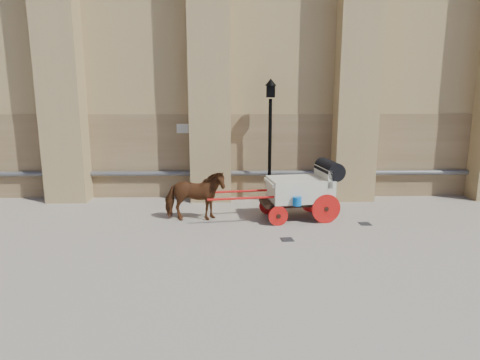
{
  "coord_description": "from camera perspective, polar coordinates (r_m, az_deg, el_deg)",
  "views": [
    {
      "loc": [
        -0.28,
        -11.19,
        3.81
      ],
      "look_at": [
        -0.03,
        1.17,
        1.22
      ],
      "focal_mm": 32.0,
      "sensor_mm": 36.0,
      "label": 1
    }
  ],
  "objects": [
    {
      "name": "horse",
      "position": [
        12.71,
        -6.06,
        -2.14
      ],
      "size": [
        1.82,
        0.9,
        1.51
      ],
      "primitive_type": "imported",
      "rotation": [
        0.0,
        0.0,
        1.62
      ],
      "color": "brown",
      "rests_on": "ground"
    },
    {
      "name": "ground",
      "position": [
        11.83,
        0.27,
        -6.95
      ],
      "size": [
        90.0,
        90.0,
        0.0
      ],
      "primitive_type": "plane",
      "color": "gray",
      "rests_on": "ground"
    },
    {
      "name": "carriage",
      "position": [
        12.98,
        8.54,
        -1.03
      ],
      "size": [
        4.13,
        1.68,
        1.76
      ],
      "rotation": [
        0.0,
        0.0,
        0.16
      ],
      "color": "black",
      "rests_on": "ground"
    },
    {
      "name": "drain_grate_near",
      "position": [
        11.3,
        6.29,
        -7.89
      ],
      "size": [
        0.36,
        0.36,
        0.01
      ],
      "primitive_type": "cube",
      "rotation": [
        0.0,
        0.0,
        0.13
      ],
      "color": "black",
      "rests_on": "ground"
    },
    {
      "name": "street_lamp",
      "position": [
        14.62,
        4.01,
        5.68
      ],
      "size": [
        0.39,
        0.39,
        4.2
      ],
      "color": "black",
      "rests_on": "ground"
    },
    {
      "name": "drain_grate_far",
      "position": [
        13.04,
        16.31,
        -5.61
      ],
      "size": [
        0.34,
        0.34,
        0.01
      ],
      "primitive_type": "cube",
      "rotation": [
        0.0,
        0.0,
        0.06
      ],
      "color": "black",
      "rests_on": "ground"
    }
  ]
}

